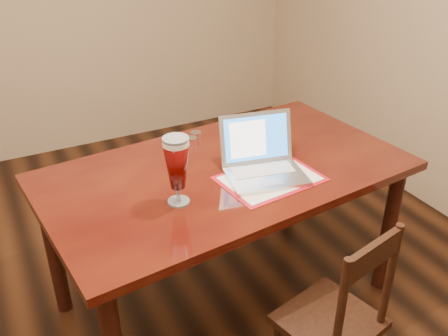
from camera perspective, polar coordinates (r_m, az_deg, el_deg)
dining_table at (r=2.47m, az=0.26°, el=-1.95°), size 1.86×1.17×1.14m
dining_chair at (r=2.25m, az=12.67°, el=-16.63°), size 0.46×0.45×0.91m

